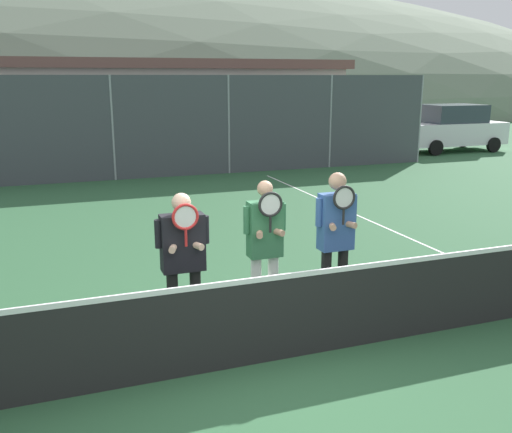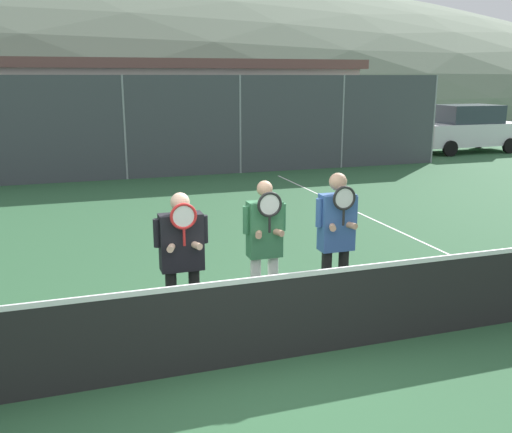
% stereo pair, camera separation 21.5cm
% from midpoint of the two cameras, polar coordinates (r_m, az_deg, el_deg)
% --- Properties ---
extents(ground_plane, '(120.00, 120.00, 0.00)m').
position_cam_midpoint_polar(ground_plane, '(6.27, -1.76, -14.62)').
color(ground_plane, '#2D5B38').
extents(hill_distant, '(126.92, 70.51, 24.68)m').
position_cam_midpoint_polar(hill_distant, '(62.23, -18.84, 10.39)').
color(hill_distant, slate).
rests_on(hill_distant, ground_plane).
extents(clubhouse_building, '(21.41, 5.50, 3.63)m').
position_cam_midpoint_polar(clubhouse_building, '(23.78, -17.71, 10.44)').
color(clubhouse_building, beige).
rests_on(clubhouse_building, ground_plane).
extents(fence_back, '(21.25, 0.06, 3.02)m').
position_cam_midpoint_polar(fence_back, '(17.25, -14.49, 8.52)').
color(fence_back, gray).
rests_on(fence_back, ground_plane).
extents(tennis_net, '(12.05, 0.09, 1.08)m').
position_cam_midpoint_polar(tennis_net, '(6.04, -1.80, -10.42)').
color(tennis_net, gray).
rests_on(tennis_net, ground_plane).
extents(court_line_right_sideline, '(0.05, 16.00, 0.01)m').
position_cam_midpoint_polar(court_line_right_sideline, '(10.73, 16.20, -2.85)').
color(court_line_right_sideline, white).
rests_on(court_line_right_sideline, ground_plane).
extents(player_leftmost, '(0.62, 0.34, 1.73)m').
position_cam_midpoint_polar(player_leftmost, '(6.54, -8.25, -3.63)').
color(player_leftmost, black).
rests_on(player_leftmost, ground_plane).
extents(player_center_left, '(0.54, 0.34, 1.79)m').
position_cam_midpoint_polar(player_center_left, '(6.88, 0.01, -2.57)').
color(player_center_left, white).
rests_on(player_center_left, ground_plane).
extents(player_center_right, '(0.56, 0.34, 1.86)m').
position_cam_midpoint_polar(player_center_right, '(7.11, 7.15, -1.66)').
color(player_center_right, black).
rests_on(player_center_right, ground_plane).
extents(car_left_of_center, '(4.02, 2.06, 1.76)m').
position_cam_midpoint_polar(car_left_of_center, '(19.74, -16.22, 7.25)').
color(car_left_of_center, '#285638').
rests_on(car_left_of_center, ground_plane).
extents(car_center, '(4.17, 2.09, 1.88)m').
position_cam_midpoint_polar(car_center, '(20.54, -3.09, 8.15)').
color(car_center, '#285638').
rests_on(car_center, ground_plane).
extents(car_right_of_center, '(4.06, 1.93, 1.71)m').
position_cam_midpoint_polar(car_right_of_center, '(22.14, 8.83, 8.23)').
color(car_right_of_center, maroon).
rests_on(car_right_of_center, ground_plane).
extents(car_far_right, '(4.30, 1.99, 1.88)m').
position_cam_midpoint_polar(car_far_right, '(24.68, 18.71, 8.40)').
color(car_far_right, silver).
rests_on(car_far_right, ground_plane).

